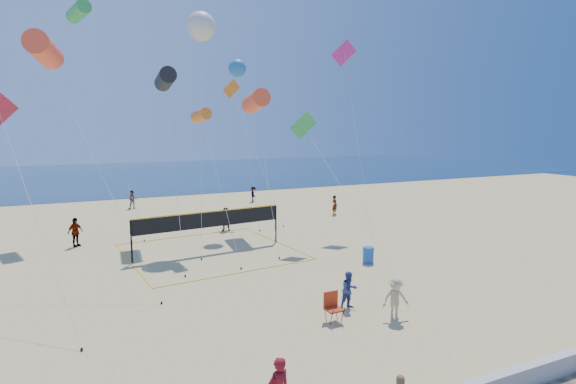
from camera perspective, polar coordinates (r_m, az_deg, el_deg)
name	(u,v)px	position (r m, az deg, el deg)	size (l,w,h in m)	color
ground	(342,367)	(14.68, 6.82, -21.20)	(120.00, 120.00, 0.00)	#CEB874
ocean	(132,175)	(73.54, -19.15, 2.11)	(140.00, 50.00, 0.03)	navy
bystander_a	(349,290)	(18.51, 7.78, -12.24)	(0.74, 0.57, 1.51)	navy
bystander_b	(396,299)	(17.85, 13.50, -13.02)	(1.04, 0.60, 1.61)	tan
far_person_0	(75,232)	(30.30, -25.40, -4.63)	(1.05, 0.44, 1.79)	gray
far_person_1	(226,219)	(31.84, -7.89, -3.44)	(1.53, 0.49, 1.65)	gray
far_person_2	(335,205)	(37.56, 5.95, -1.66)	(0.59, 0.39, 1.62)	gray
far_person_3	(133,200)	(42.46, -19.13, -0.92)	(0.80, 0.62, 1.64)	gray
far_person_4	(253,194)	(43.93, -4.43, -0.30)	(0.96, 0.55, 1.49)	gray
camp_chair	(332,305)	(17.35, 5.67, -14.08)	(0.61, 0.75, 1.23)	#AD2E13
trash_barrel	(368,255)	(24.62, 10.15, -7.89)	(0.58, 0.58, 0.87)	#1B50B0
volleyball_net	(210,224)	(26.46, -9.93, -4.04)	(9.96, 9.82, 2.41)	black
kite_0	(44,50)	(26.22, -28.58, 15.54)	(4.95, 9.30, 11.79)	#F74D2C
kite_1	(165,79)	(30.80, -15.32, 13.65)	(1.52, 10.38, 10.99)	black
kite_2	(201,116)	(26.96, -10.97, 9.47)	(1.15, 5.92, 8.34)	orange
kite_3	(3,123)	(22.62, -32.47, 7.38)	(3.59, 7.87, 8.67)	red
kite_4	(307,132)	(27.27, 2.48, 7.64)	(1.75, 8.71, 8.20)	green
kite_5	(345,62)	(32.85, 7.27, 16.07)	(2.72, 6.88, 13.34)	#C5287F
kite_6	(201,26)	(30.61, -11.00, 19.95)	(2.76, 6.52, 14.43)	silver
kite_7	(237,68)	(32.76, -6.46, 15.34)	(1.62, 2.89, 11.93)	blue
kite_8	(79,12)	(35.66, -25.05, 20.05)	(3.83, 6.91, 15.64)	green
kite_9	(235,97)	(38.01, -6.80, 11.92)	(2.34, 7.40, 11.20)	orange
kite_10	(256,101)	(31.70, -4.14, 11.41)	(2.25, 9.13, 9.81)	#F74D2C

